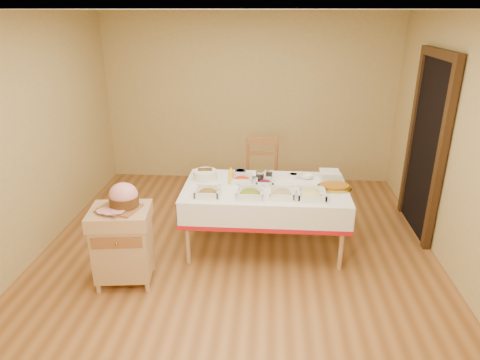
# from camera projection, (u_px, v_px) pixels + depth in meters

# --- Properties ---
(room_shell) EXTENTS (5.00, 5.00, 5.00)m
(room_shell) POSITION_uv_depth(u_px,v_px,m) (236.00, 148.00, 4.32)
(room_shell) COLOR #9A612F
(room_shell) RESTS_ON ground
(doorway) EXTENTS (0.09, 1.10, 2.20)m
(doorway) POSITION_uv_depth(u_px,v_px,m) (427.00, 144.00, 5.07)
(doorway) COLOR black
(doorway) RESTS_ON ground
(dining_table) EXTENTS (1.82, 1.02, 0.76)m
(dining_table) POSITION_uv_depth(u_px,v_px,m) (265.00, 200.00, 4.83)
(dining_table) COLOR tan
(dining_table) RESTS_ON ground
(butcher_cart) EXTENTS (0.62, 0.54, 0.81)m
(butcher_cart) POSITION_uv_depth(u_px,v_px,m) (123.00, 241.00, 4.24)
(butcher_cart) COLOR tan
(butcher_cart) RESTS_ON ground
(dining_chair) EXTENTS (0.48, 0.46, 1.02)m
(dining_chair) POSITION_uv_depth(u_px,v_px,m) (262.00, 176.00, 5.73)
(dining_chair) COLOR #965F31
(dining_chair) RESTS_ON ground
(ham_on_board) EXTENTS (0.39, 0.37, 0.26)m
(ham_on_board) POSITION_uv_depth(u_px,v_px,m) (123.00, 198.00, 4.09)
(ham_on_board) COLOR #965F31
(ham_on_board) RESTS_ON butcher_cart
(serving_dish_a) EXTENTS (0.26, 0.26, 0.11)m
(serving_dish_a) POSITION_uv_depth(u_px,v_px,m) (208.00, 192.00, 4.53)
(serving_dish_a) COLOR white
(serving_dish_a) RESTS_ON dining_table
(serving_dish_b) EXTENTS (0.28, 0.28, 0.12)m
(serving_dish_b) POSITION_uv_depth(u_px,v_px,m) (250.00, 193.00, 4.51)
(serving_dish_b) COLOR white
(serving_dish_b) RESTS_ON dining_table
(serving_dish_c) EXTENTS (0.26, 0.26, 0.11)m
(serving_dish_c) POSITION_uv_depth(u_px,v_px,m) (282.00, 193.00, 4.51)
(serving_dish_c) COLOR white
(serving_dish_c) RESTS_ON dining_table
(serving_dish_d) EXTENTS (0.29, 0.29, 0.11)m
(serving_dish_d) POSITION_uv_depth(u_px,v_px,m) (311.00, 194.00, 4.49)
(serving_dish_d) COLOR white
(serving_dish_d) RESTS_ON dining_table
(serving_dish_e) EXTENTS (0.25, 0.23, 0.11)m
(serving_dish_e) POSITION_uv_depth(u_px,v_px,m) (242.00, 179.00, 4.88)
(serving_dish_e) COLOR white
(serving_dish_e) RESTS_ON dining_table
(serving_dish_f) EXTENTS (0.20, 0.19, 0.09)m
(serving_dish_f) POSITION_uv_depth(u_px,v_px,m) (265.00, 182.00, 4.81)
(serving_dish_f) COLOR white
(serving_dish_f) RESTS_ON dining_table
(small_bowl_left) EXTENTS (0.13, 0.13, 0.06)m
(small_bowl_left) POSITION_uv_depth(u_px,v_px,m) (210.00, 173.00, 5.09)
(small_bowl_left) COLOR white
(small_bowl_left) RESTS_ON dining_table
(small_bowl_mid) EXTENTS (0.13, 0.13, 0.06)m
(small_bowl_mid) POSITION_uv_depth(u_px,v_px,m) (240.00, 172.00, 5.11)
(small_bowl_mid) COLOR navy
(small_bowl_mid) RESTS_ON dining_table
(small_bowl_right) EXTENTS (0.11, 0.11, 0.05)m
(small_bowl_right) POSITION_uv_depth(u_px,v_px,m) (293.00, 176.00, 5.00)
(small_bowl_right) COLOR white
(small_bowl_right) RESTS_ON dining_table
(bowl_white_imported) EXTENTS (0.19, 0.19, 0.04)m
(bowl_white_imported) POSITION_uv_depth(u_px,v_px,m) (255.00, 175.00, 5.07)
(bowl_white_imported) COLOR white
(bowl_white_imported) RESTS_ON dining_table
(bowl_small_imported) EXTENTS (0.17, 0.17, 0.05)m
(bowl_small_imported) POSITION_uv_depth(u_px,v_px,m) (306.00, 176.00, 5.00)
(bowl_small_imported) COLOR white
(bowl_small_imported) RESTS_ON dining_table
(preserve_jar_left) EXTENTS (0.10, 0.10, 0.13)m
(preserve_jar_left) POSITION_uv_depth(u_px,v_px,m) (260.00, 177.00, 4.90)
(preserve_jar_left) COLOR silver
(preserve_jar_left) RESTS_ON dining_table
(preserve_jar_right) EXTENTS (0.09, 0.09, 0.11)m
(preserve_jar_right) POSITION_uv_depth(u_px,v_px,m) (269.00, 174.00, 5.00)
(preserve_jar_right) COLOR silver
(preserve_jar_right) RESTS_ON dining_table
(mustard_bottle) EXTENTS (0.06, 0.06, 0.19)m
(mustard_bottle) POSITION_uv_depth(u_px,v_px,m) (231.00, 176.00, 4.84)
(mustard_bottle) COLOR yellow
(mustard_bottle) RESTS_ON dining_table
(bread_basket) EXTENTS (0.27, 0.27, 0.12)m
(bread_basket) POSITION_uv_depth(u_px,v_px,m) (205.00, 174.00, 4.98)
(bread_basket) COLOR white
(bread_basket) RESTS_ON dining_table
(plate_stack) EXTENTS (0.22, 0.22, 0.11)m
(plate_stack) POSITION_uv_depth(u_px,v_px,m) (330.00, 176.00, 4.94)
(plate_stack) COLOR white
(plate_stack) RESTS_ON dining_table
(brass_platter) EXTENTS (0.38, 0.27, 0.05)m
(brass_platter) POSITION_uv_depth(u_px,v_px,m) (334.00, 187.00, 4.70)
(brass_platter) COLOR gold
(brass_platter) RESTS_ON dining_table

